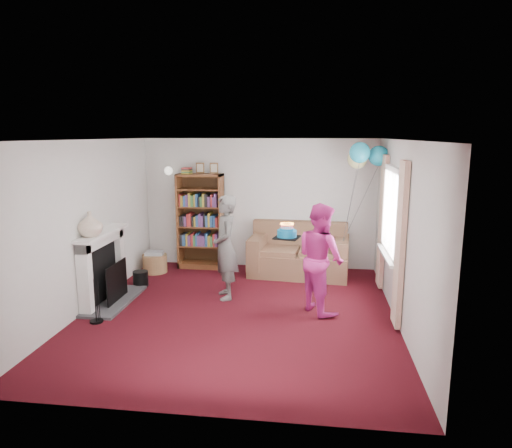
# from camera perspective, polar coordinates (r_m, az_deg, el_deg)

# --- Properties ---
(ground) EXTENTS (5.00, 5.00, 0.00)m
(ground) POSITION_cam_1_polar(r_m,az_deg,el_deg) (6.81, -2.27, -11.07)
(ground) COLOR black
(ground) RESTS_ON ground
(wall_back) EXTENTS (4.50, 0.02, 2.50)m
(wall_back) POSITION_cam_1_polar(r_m,az_deg,el_deg) (8.89, 0.36, 2.58)
(wall_back) COLOR silver
(wall_back) RESTS_ON ground
(wall_left) EXTENTS (0.02, 5.00, 2.50)m
(wall_left) POSITION_cam_1_polar(r_m,az_deg,el_deg) (7.17, -20.46, -0.20)
(wall_left) COLOR silver
(wall_left) RESTS_ON ground
(wall_right) EXTENTS (0.02, 5.00, 2.50)m
(wall_right) POSITION_cam_1_polar(r_m,az_deg,el_deg) (6.46, 17.81, -1.21)
(wall_right) COLOR silver
(wall_right) RESTS_ON ground
(ceiling) EXTENTS (4.50, 5.00, 0.01)m
(ceiling) POSITION_cam_1_polar(r_m,az_deg,el_deg) (6.30, -2.45, 10.52)
(ceiling) COLOR white
(ceiling) RESTS_ON wall_back
(fireplace) EXTENTS (0.55, 1.80, 1.12)m
(fireplace) POSITION_cam_1_polar(r_m,az_deg,el_deg) (7.43, -18.21, -5.54)
(fireplace) COLOR #3F3F42
(fireplace) RESTS_ON ground
(window_bay) EXTENTS (0.14, 2.02, 2.20)m
(window_bay) POSITION_cam_1_polar(r_m,az_deg,el_deg) (7.04, 16.49, -0.54)
(window_bay) COLOR white
(window_bay) RESTS_ON ground
(wall_sconce) EXTENTS (0.16, 0.23, 0.16)m
(wall_sconce) POSITION_cam_1_polar(r_m,az_deg,el_deg) (9.05, -10.88, 6.56)
(wall_sconce) COLOR gold
(wall_sconce) RESTS_ON ground
(bookcase) EXTENTS (0.87, 0.42, 2.04)m
(bookcase) POSITION_cam_1_polar(r_m,az_deg,el_deg) (8.94, -6.88, 0.29)
(bookcase) COLOR #472B14
(bookcase) RESTS_ON ground
(sofa) EXTENTS (1.79, 0.95, 0.95)m
(sofa) POSITION_cam_1_polar(r_m,az_deg,el_deg) (8.58, 5.41, -3.91)
(sofa) COLOR brown
(sofa) RESTS_ON ground
(wicker_basket) EXTENTS (0.46, 0.46, 0.40)m
(wicker_basket) POSITION_cam_1_polar(r_m,az_deg,el_deg) (8.88, -12.53, -4.74)
(wicker_basket) COLOR olive
(wicker_basket) RESTS_ON ground
(person_striped) EXTENTS (0.58, 0.70, 1.65)m
(person_striped) POSITION_cam_1_polar(r_m,az_deg,el_deg) (7.20, -3.84, -2.92)
(person_striped) COLOR black
(person_striped) RESTS_ON ground
(person_magenta) EXTENTS (0.94, 0.99, 1.61)m
(person_magenta) POSITION_cam_1_polar(r_m,az_deg,el_deg) (6.72, 8.06, -4.22)
(person_magenta) COLOR #C22681
(person_magenta) RESTS_ON ground
(birthday_cake) EXTENTS (0.35, 0.35, 0.22)m
(birthday_cake) POSITION_cam_1_polar(r_m,az_deg,el_deg) (6.72, 3.88, -1.20)
(birthday_cake) COLOR black
(birthday_cake) RESTS_ON ground
(balloons) EXTENTS (0.71, 0.72, 1.77)m
(balloons) POSITION_cam_1_polar(r_m,az_deg,el_deg) (7.94, 13.50, 8.29)
(balloons) COLOR #3F3F3F
(balloons) RESTS_ON ground
(mantel_vase) EXTENTS (0.37, 0.37, 0.36)m
(mantel_vase) POSITION_cam_1_polar(r_m,az_deg,el_deg) (6.96, -20.04, -0.01)
(mantel_vase) COLOR beige
(mantel_vase) RESTS_ON fireplace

